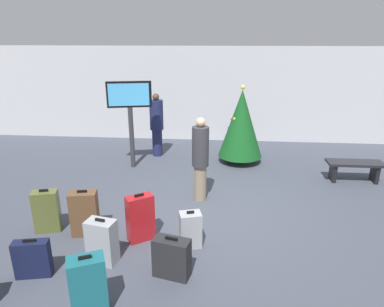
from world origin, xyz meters
TOP-DOWN VIEW (x-y plane):
  - ground_plane at (0.00, 0.00)m, footprint 16.00×16.00m
  - back_wall at (0.00, 4.93)m, footprint 16.00×0.20m
  - holiday_tree at (0.76, 2.83)m, footprint 1.15×1.15m
  - flight_info_kiosk at (-2.02, 2.24)m, footprint 1.08×0.32m
  - waiting_bench at (3.36, 1.75)m, footprint 1.26×0.44m
  - traveller_0 at (-0.16, 0.50)m, footprint 0.42×0.42m
  - traveller_1 at (-1.54, 3.19)m, footprint 0.51×0.51m
  - suitcase_0 at (-1.05, -1.07)m, footprint 0.48×0.43m
  - suitcase_1 at (-0.41, -1.94)m, footprint 0.56×0.36m
  - suitcase_2 at (-2.36, -2.10)m, footprint 0.51×0.27m
  - suitcase_3 at (-0.21, -1.19)m, footprint 0.39×0.33m
  - suitcase_4 at (-2.73, -0.92)m, footprint 0.47×0.34m
  - suitcase_5 at (-2.04, -0.98)m, footprint 0.49×0.34m
  - suitcase_6 at (-1.32, -2.69)m, footprint 0.50×0.41m
  - suitcase_7 at (-1.49, -1.71)m, footprint 0.47×0.34m

SIDE VIEW (x-z plane):
  - ground_plane at x=0.00m, z-range 0.00..0.00m
  - suitcase_2 at x=-2.36m, z-range -0.02..0.58m
  - suitcase_1 at x=-0.41m, z-range -0.02..0.61m
  - suitcase_3 at x=-0.21m, z-range -0.02..0.61m
  - suitcase_7 at x=-1.49m, z-range -0.02..0.71m
  - waiting_bench at x=3.36m, z-range 0.11..0.59m
  - suitcase_4 at x=-2.73m, z-range -0.02..0.76m
  - suitcase_6 at x=-1.32m, z-range -0.02..0.79m
  - suitcase_5 at x=-2.04m, z-range -0.02..0.80m
  - suitcase_0 at x=-1.05m, z-range -0.02..0.82m
  - traveller_0 at x=-0.16m, z-range 0.05..1.79m
  - traveller_1 at x=-1.54m, z-range 0.04..1.81m
  - holiday_tree at x=0.76m, z-range 0.03..2.10m
  - back_wall at x=0.00m, z-range 0.00..2.94m
  - flight_info_kiosk at x=-2.02m, z-range 0.49..2.69m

